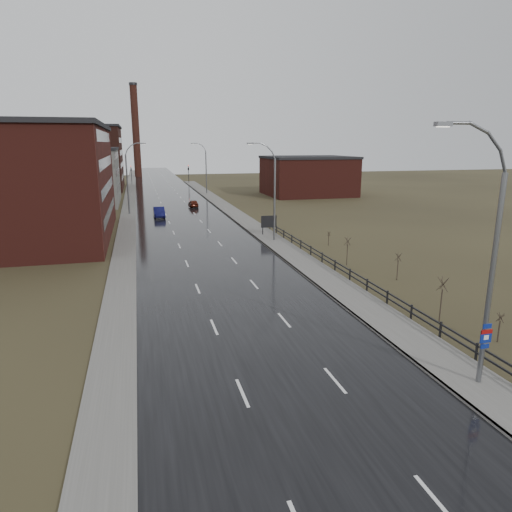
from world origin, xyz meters
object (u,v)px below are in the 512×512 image
billboard (269,222)px  car_near (159,212)px  car_far (193,204)px  streetlight_main (487,263)px

billboard → car_near: (-12.55, 18.22, -0.92)m
billboard → car_far: bearing=101.8°
streetlight_main → car_far: size_ratio=3.20×
billboard → car_near: size_ratio=0.53×
streetlight_main → car_near: 57.16m
car_far → billboard: bearing=100.7°
streetlight_main → billboard: bearing=89.0°
car_near → car_far: size_ratio=1.26×
streetlight_main → car_far: (-5.35, 66.04, -5.41)m
billboard → car_near: 22.14m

